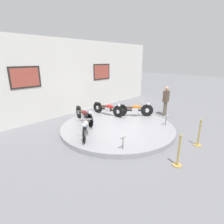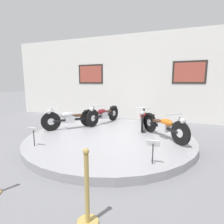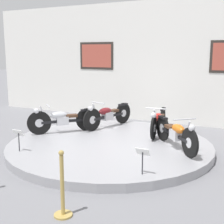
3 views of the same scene
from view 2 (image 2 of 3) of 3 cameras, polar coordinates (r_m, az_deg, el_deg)
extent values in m
plane|color=slate|center=(5.60, -0.67, -9.31)|extent=(60.00, 60.00, 0.00)
cylinder|color=#99999E|center=(5.57, -0.67, -8.40)|extent=(5.06, 5.06, 0.19)
cube|color=white|center=(8.82, 7.71, 11.04)|extent=(14.00, 0.20, 4.12)
cube|color=#2D2823|center=(9.52, -7.01, 12.17)|extent=(1.40, 0.02, 1.00)
cube|color=#B24C3D|center=(9.52, -7.02, 12.17)|extent=(1.24, 0.02, 0.84)
cube|color=#2D2823|center=(8.54, 23.88, 11.78)|extent=(1.40, 0.02, 1.00)
cube|color=#B24C3D|center=(8.54, 23.88, 11.78)|extent=(1.24, 0.02, 0.84)
cylinder|color=black|center=(6.27, -19.30, -2.96)|extent=(0.49, 0.51, 0.65)
cylinder|color=silver|center=(6.27, -19.30, -2.96)|extent=(0.20, 0.21, 0.23)
cylinder|color=black|center=(6.58, -7.58, -1.95)|extent=(0.49, 0.51, 0.65)
cylinder|color=silver|center=(6.58, -7.58, -1.95)|extent=(0.20, 0.21, 0.23)
cube|color=black|center=(6.39, -13.30, -2.46)|extent=(0.90, 0.95, 0.07)
cube|color=silver|center=(6.38, -13.65, -2.31)|extent=(0.37, 0.37, 0.24)
ellipsoid|color=#B2B5BA|center=(6.33, -14.59, -0.97)|extent=(0.49, 0.50, 0.20)
cube|color=#472D1E|center=(6.42, -11.44, -1.07)|extent=(0.37, 0.37, 0.07)
cube|color=black|center=(6.53, -7.63, 0.43)|extent=(0.32, 0.33, 0.06)
cylinder|color=silver|center=(6.25, -18.05, -1.06)|extent=(0.20, 0.21, 0.54)
cylinder|color=silver|center=(6.23, -17.19, 1.37)|extent=(0.41, 0.39, 0.03)
sphere|color=silver|center=(6.20, -20.02, 0.06)|extent=(0.15, 0.15, 0.15)
cylinder|color=black|center=(6.53, -6.35, -2.02)|extent=(0.23, 0.64, 0.65)
cylinder|color=silver|center=(6.53, -6.35, -2.02)|extent=(0.12, 0.24, 0.23)
cylinder|color=black|center=(7.57, 0.47, -0.38)|extent=(0.23, 0.64, 0.65)
cylinder|color=silver|center=(7.57, 0.47, -0.38)|extent=(0.12, 0.24, 0.23)
cube|color=black|center=(7.03, -2.69, -1.14)|extent=(0.40, 1.21, 0.07)
cube|color=silver|center=(7.00, -2.89, -1.03)|extent=(0.28, 0.36, 0.24)
ellipsoid|color=maroon|center=(6.89, -3.41, 0.16)|extent=(0.34, 0.52, 0.20)
cube|color=#472D1E|center=(7.18, -1.61, 0.22)|extent=(0.28, 0.36, 0.07)
cube|color=black|center=(7.52, 0.47, 1.70)|extent=(0.19, 0.37, 0.06)
cylinder|color=silver|center=(6.60, -5.52, -0.11)|extent=(0.11, 0.25, 0.54)
cylinder|color=silver|center=(6.64, -4.94, 2.23)|extent=(0.53, 0.18, 0.03)
sphere|color=silver|center=(6.42, -6.76, 0.87)|extent=(0.15, 0.15, 0.15)
cylinder|color=black|center=(5.95, 9.88, -3.43)|extent=(0.14, 0.61, 0.61)
cylinder|color=silver|center=(5.95, 9.88, -3.43)|extent=(0.09, 0.22, 0.21)
cylinder|color=black|center=(7.27, 10.23, -1.10)|extent=(0.14, 0.61, 0.61)
cylinder|color=silver|center=(7.27, 10.23, -1.10)|extent=(0.09, 0.22, 0.21)
cube|color=black|center=(6.61, 10.07, -2.15)|extent=(0.24, 1.24, 0.07)
cube|color=silver|center=(6.57, 10.07, -2.05)|extent=(0.24, 0.34, 0.24)
ellipsoid|color=red|center=(6.44, 10.08, -0.82)|extent=(0.28, 0.51, 0.20)
cube|color=#472D1E|center=(6.80, 10.16, -0.63)|extent=(0.24, 0.34, 0.07)
cube|color=black|center=(7.23, 10.29, 0.91)|extent=(0.15, 0.37, 0.06)
cylinder|color=silver|center=(6.06, 9.98, -1.28)|extent=(0.08, 0.25, 0.54)
cylinder|color=silver|center=(6.12, 10.08, 1.30)|extent=(0.54, 0.11, 0.03)
sphere|color=silver|center=(5.83, 9.95, -0.30)|extent=(0.15, 0.15, 0.15)
cylinder|color=black|center=(4.92, 21.40, -6.46)|extent=(0.48, 0.51, 0.64)
cylinder|color=silver|center=(4.92, 21.40, -6.46)|extent=(0.20, 0.21, 0.23)
cylinder|color=black|center=(5.92, 12.20, -3.39)|extent=(0.48, 0.51, 0.64)
cylinder|color=silver|center=(5.92, 12.20, -3.39)|extent=(0.20, 0.21, 0.23)
cube|color=black|center=(5.40, 16.37, -4.80)|extent=(0.90, 0.96, 0.07)
cube|color=silver|center=(5.36, 16.65, -4.68)|extent=(0.36, 0.37, 0.24)
ellipsoid|color=#D16619|center=(5.26, 17.43, -3.22)|extent=(0.49, 0.50, 0.20)
cube|color=#472D1E|center=(5.53, 14.99, -2.91)|extent=(0.36, 0.37, 0.07)
cube|color=black|center=(5.86, 12.30, -0.79)|extent=(0.32, 0.33, 0.06)
cylinder|color=silver|center=(4.97, 20.34, -3.84)|extent=(0.20, 0.21, 0.54)
cylinder|color=silver|center=(5.00, 19.66, -0.70)|extent=(0.42, 0.39, 0.03)
sphere|color=silver|center=(4.80, 22.15, -2.71)|extent=(0.15, 0.15, 0.15)
cylinder|color=#333338|center=(4.96, -24.11, -7.83)|extent=(0.02, 0.02, 0.42)
cube|color=white|center=(4.91, -24.29, -5.32)|extent=(0.26, 0.11, 0.15)
cylinder|color=#333338|center=(3.69, 13.14, -13.20)|extent=(0.02, 0.02, 0.42)
cube|color=white|center=(3.61, 13.28, -9.89)|extent=(0.26, 0.11, 0.15)
cylinder|color=tan|center=(2.69, -7.90, -32.12)|extent=(0.28, 0.28, 0.03)
cylinder|color=tan|center=(2.41, -8.17, -23.91)|extent=(0.06, 0.06, 0.95)
sphere|color=tan|center=(2.18, -8.49, -12.61)|extent=(0.08, 0.08, 0.08)
camera|label=1|loc=(7.49, -71.71, 13.01)|focal=28.00mm
camera|label=3|loc=(2.44, 156.59, 5.94)|focal=50.00mm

